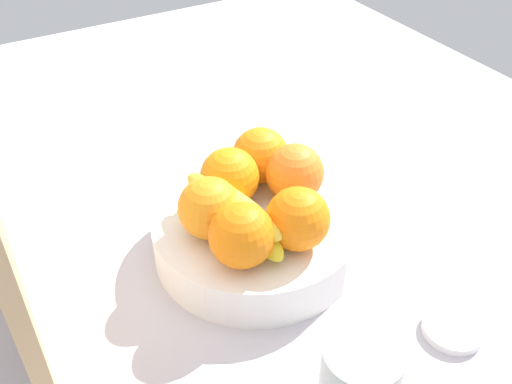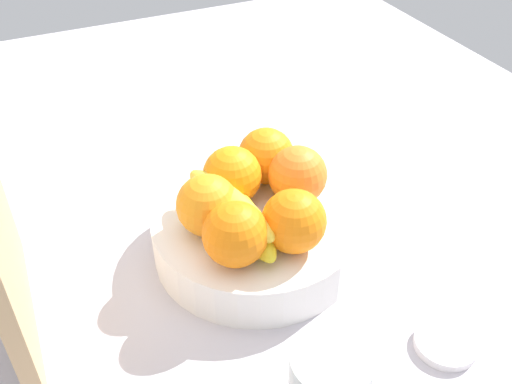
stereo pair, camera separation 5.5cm
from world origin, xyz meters
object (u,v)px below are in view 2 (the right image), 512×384
at_px(orange_front_right, 232,176).
at_px(orange_center, 208,205).
at_px(fruit_bowl, 256,233).
at_px(jar_lid, 445,343).
at_px(orange_back_left, 235,234).
at_px(orange_back_right, 297,220).
at_px(orange_front_left, 266,156).
at_px(banana_bunch, 237,211).
at_px(orange_top_stack, 298,175).

bearing_deg(orange_front_right, orange_center, 130.71).
relative_size(fruit_bowl, jar_lid, 3.83).
bearing_deg(orange_center, orange_back_left, -170.81).
distance_m(orange_front_right, orange_back_right, 0.12).
bearing_deg(orange_center, fruit_bowl, -91.16).
xyz_separation_m(orange_back_left, orange_back_right, (-0.01, -0.08, 0.00)).
height_order(orange_front_left, banana_bunch, orange_front_left).
distance_m(orange_front_left, banana_bunch, 0.12).
height_order(orange_back_right, orange_top_stack, same).
distance_m(fruit_bowl, jar_lid, 0.27).
bearing_deg(orange_top_stack, orange_center, 94.09).
distance_m(orange_back_left, orange_top_stack, 0.14).
distance_m(orange_center, orange_back_left, 0.06).
distance_m(orange_front_right, orange_center, 0.07).
distance_m(fruit_bowl, orange_front_left, 0.11).
bearing_deg(fruit_bowl, orange_back_left, 138.50).
distance_m(orange_center, banana_bunch, 0.04).
bearing_deg(banana_bunch, orange_front_right, -17.04).
bearing_deg(banana_bunch, orange_back_right, -135.18).
distance_m(orange_front_right, orange_top_stack, 0.09).
bearing_deg(orange_top_stack, orange_back_right, 151.55).
distance_m(fruit_bowl, orange_top_stack, 0.10).
height_order(fruit_bowl, orange_back_right, orange_back_right).
bearing_deg(orange_top_stack, orange_front_left, 18.05).
relative_size(orange_back_right, banana_bunch, 0.44).
bearing_deg(jar_lid, orange_front_right, 27.14).
bearing_deg(orange_back_left, orange_front_right, -20.96).
bearing_deg(orange_front_left, orange_back_left, 142.10).
bearing_deg(fruit_bowl, orange_front_left, -34.28).
relative_size(orange_back_left, orange_top_stack, 1.00).
bearing_deg(orange_back_right, banana_bunch, 44.82).
relative_size(orange_front_right, orange_center, 1.00).
bearing_deg(jar_lid, orange_front_left, 15.52).
height_order(orange_front_left, orange_center, same).
height_order(orange_back_left, jar_lid, orange_back_left).
relative_size(banana_bunch, jar_lid, 2.47).
bearing_deg(fruit_bowl, orange_front_right, 16.69).
xyz_separation_m(fruit_bowl, orange_center, (0.00, 0.07, 0.07)).
relative_size(orange_back_left, banana_bunch, 0.44).
xyz_separation_m(fruit_bowl, orange_front_right, (0.05, 0.01, 0.07)).
xyz_separation_m(orange_front_left, jar_lid, (-0.31, -0.09, -0.10)).
bearing_deg(orange_back_right, orange_front_right, 16.97).
distance_m(orange_front_left, orange_top_stack, 0.06).
bearing_deg(orange_center, orange_front_left, -59.09).
height_order(orange_back_left, banana_bunch, orange_back_left).
bearing_deg(fruit_bowl, jar_lid, -151.04).
distance_m(fruit_bowl, orange_back_right, 0.10).
relative_size(orange_front_right, jar_lid, 1.10).
bearing_deg(banana_bunch, orange_top_stack, -74.98).
bearing_deg(orange_top_stack, banana_bunch, 105.02).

